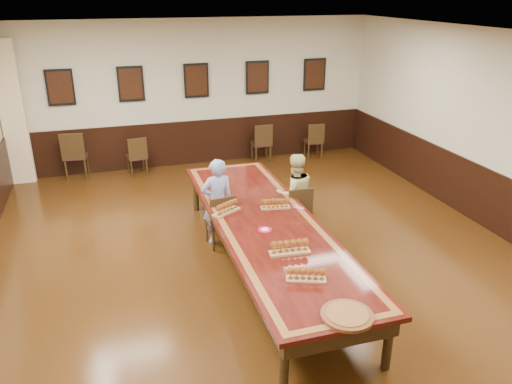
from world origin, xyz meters
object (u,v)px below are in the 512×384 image
object	(u,v)px
spare_chair_b	(137,155)
carved_platter	(347,315)
spare_chair_c	(261,142)
person_man	(217,202)
chair_man	(220,219)
conference_table	(266,230)
person_woman	(294,194)
spare_chair_a	(75,154)
chair_woman	(296,210)
spare_chair_d	(314,140)

from	to	relation	value
spare_chair_b	carved_platter	xyz separation A→B (m)	(1.52, -6.90, 0.34)
spare_chair_c	person_man	distance (m)	4.13
chair_man	conference_table	bearing A→B (deg)	111.89
person_woman	spare_chair_c	bearing A→B (deg)	-99.81
spare_chair_b	person_man	xyz separation A→B (m)	(0.97, -3.59, 0.27)
chair_man	spare_chair_a	world-z (taller)	spare_chair_a
chair_woman	spare_chair_c	xyz separation A→B (m)	(0.61, 3.78, 0.02)
conference_table	person_man	bearing A→B (deg)	115.25
spare_chair_b	spare_chair_a	bearing A→B (deg)	-17.69
chair_man	spare_chair_c	bearing A→B (deg)	-121.65
person_woman	carved_platter	size ratio (longest dim) A/B	2.06
spare_chair_d	person_woman	world-z (taller)	person_woman
person_woman	carved_platter	xyz separation A→B (m)	(-0.72, -3.29, 0.09)
person_woman	carved_platter	bearing A→B (deg)	77.23
spare_chair_b	carved_platter	bearing A→B (deg)	93.89
spare_chair_b	carved_platter	size ratio (longest dim) A/B	1.30
conference_table	carved_platter	bearing A→B (deg)	-88.06
spare_chair_b	person_man	bearing A→B (deg)	96.55
person_woman	carved_platter	distance (m)	3.37
chair_woman	spare_chair_a	world-z (taller)	spare_chair_a
conference_table	spare_chair_b	bearing A→B (deg)	107.39
person_man	person_woman	distance (m)	1.27
chair_man	spare_chair_b	size ratio (longest dim) A/B	1.02
conference_table	carved_platter	distance (m)	2.32
chair_woman	carved_platter	xyz separation A→B (m)	(-0.72, -3.20, 0.34)
chair_man	person_woman	size ratio (longest dim) A/B	0.64
spare_chair_b	spare_chair_d	world-z (taller)	spare_chair_b
conference_table	spare_chair_a	bearing A→B (deg)	119.25
spare_chair_c	chair_man	bearing A→B (deg)	64.90
spare_chair_b	person_woman	size ratio (longest dim) A/B	0.63
spare_chair_d	person_man	distance (m)	4.78
spare_chair_c	conference_table	xyz separation A→B (m)	(-1.41, -4.67, 0.16)
spare_chair_c	person_woman	bearing A→B (deg)	81.98
carved_platter	person_man	bearing A→B (deg)	99.44
chair_man	spare_chair_b	bearing A→B (deg)	-80.34
spare_chair_a	person_man	size ratio (longest dim) A/B	0.73
chair_woman	spare_chair_a	xyz separation A→B (m)	(-3.49, 3.90, 0.07)
chair_woman	person_woman	bearing A→B (deg)	-90.00
chair_woman	carved_platter	distance (m)	3.30
person_man	conference_table	world-z (taller)	person_man
person_man	chair_woman	bearing A→B (deg)	170.02
spare_chair_d	conference_table	distance (m)	5.31
spare_chair_d	person_man	bearing A→B (deg)	53.95
chair_man	carved_platter	world-z (taller)	chair_man
spare_chair_a	spare_chair_d	world-z (taller)	spare_chair_a
chair_woman	chair_man	bearing A→B (deg)	-1.08
conference_table	carved_platter	world-z (taller)	carved_platter
person_man	person_woman	bearing A→B (deg)	174.16
person_man	spare_chair_a	bearing A→B (deg)	-64.90
spare_chair_b	person_woman	world-z (taller)	person_woman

